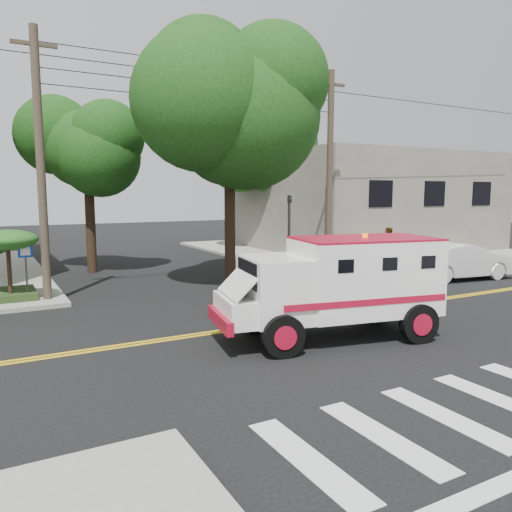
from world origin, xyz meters
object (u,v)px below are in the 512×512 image
armored_truck (338,282)px  pedestrian_b (323,257)px  parked_sedan (459,261)px  pedestrian_a (387,248)px

armored_truck → pedestrian_b: 9.03m
parked_sedan → pedestrian_a: pedestrian_a is taller
parked_sedan → pedestrian_a: 3.31m
armored_truck → pedestrian_a: size_ratio=3.05×
parked_sedan → pedestrian_a: size_ratio=2.46×
parked_sedan → pedestrian_b: (-4.99, 3.03, 0.13)m
parked_sedan → pedestrian_b: 5.84m
pedestrian_a → pedestrian_b: pedestrian_a is taller
pedestrian_b → armored_truck: bearing=55.7°
pedestrian_a → pedestrian_b: (-3.70, 0.00, -0.20)m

